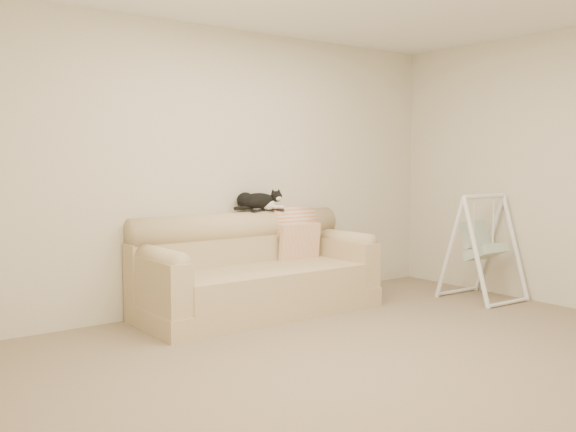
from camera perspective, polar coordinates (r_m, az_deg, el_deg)
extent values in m
plane|color=#746551|center=(4.71, 7.91, -12.13)|extent=(5.00, 5.00, 0.00)
cube|color=beige|center=(6.09, -5.29, 4.19)|extent=(5.00, 0.04, 2.60)
cube|color=beige|center=(6.51, 23.97, 3.83)|extent=(0.04, 4.00, 2.60)
cube|color=tan|center=(5.85, -2.57, -7.78)|extent=(2.20, 0.90, 0.18)
cube|color=tan|center=(5.72, -1.95, -5.93)|extent=(1.80, 0.68, 0.24)
cube|color=tan|center=(6.07, -4.38, -4.06)|extent=(2.20, 0.22, 0.50)
cylinder|color=tan|center=(6.02, -4.40, -0.99)|extent=(2.16, 0.28, 0.28)
cube|color=tan|center=(5.31, -11.50, -5.89)|extent=(0.20, 0.88, 0.42)
cylinder|color=tan|center=(5.28, -11.54, -3.65)|extent=(0.18, 0.84, 0.18)
cube|color=tan|center=(6.39, 4.81, -3.97)|extent=(0.20, 0.88, 0.42)
cylinder|color=tan|center=(6.36, 4.82, -2.10)|extent=(0.18, 0.84, 0.18)
cube|color=black|center=(6.11, -2.70, 0.52)|extent=(0.19, 0.11, 0.02)
cube|color=gray|center=(6.11, -2.70, 0.65)|extent=(0.11, 0.07, 0.01)
cube|color=black|center=(6.18, -1.13, 0.57)|extent=(0.16, 0.14, 0.02)
ellipsoid|color=black|center=(6.13, -2.68, 1.35)|extent=(0.39, 0.24, 0.15)
ellipsoid|color=black|center=(6.09, -3.80, 1.41)|extent=(0.20, 0.18, 0.15)
ellipsoid|color=white|center=(6.15, -1.73, 1.07)|extent=(0.16, 0.12, 0.11)
ellipsoid|color=black|center=(6.17, -1.05, 1.75)|extent=(0.13, 0.14, 0.11)
ellipsoid|color=white|center=(6.13, -0.84, 1.58)|extent=(0.07, 0.06, 0.04)
sphere|color=#BF7272|center=(6.11, -0.76, 1.57)|extent=(0.01, 0.01, 0.01)
cone|color=black|center=(6.16, -1.35, 2.23)|extent=(0.05, 0.05, 0.05)
cone|color=black|center=(6.19, -0.83, 2.25)|extent=(0.06, 0.07, 0.05)
sphere|color=gold|center=(6.12, -1.06, 1.80)|extent=(0.02, 0.02, 0.02)
sphere|color=gold|center=(6.14, -0.72, 1.80)|extent=(0.02, 0.02, 0.02)
ellipsoid|color=white|center=(6.14, -1.09, 0.83)|extent=(0.08, 0.10, 0.03)
ellipsoid|color=white|center=(6.16, -0.67, 0.84)|extent=(0.08, 0.10, 0.03)
cylinder|color=black|center=(6.02, -4.06, 0.72)|extent=(0.20, 0.06, 0.03)
cylinder|color=#E58148|center=(6.36, 0.11, -0.66)|extent=(0.46, 0.33, 0.33)
cube|color=#E58148|center=(6.25, 1.04, -2.61)|extent=(0.46, 0.09, 0.42)
cylinder|color=white|center=(6.33, 16.37, -3.11)|extent=(0.06, 0.36, 1.04)
cylinder|color=white|center=(6.53, 14.20, -2.81)|extent=(0.06, 0.36, 1.04)
cylinder|color=white|center=(6.79, 19.56, -2.65)|extent=(0.06, 0.36, 1.04)
cylinder|color=white|center=(6.99, 17.45, -2.39)|extent=(0.06, 0.36, 1.04)
cylinder|color=white|center=(6.61, 17.05, 1.68)|extent=(0.59, 0.07, 0.05)
cylinder|color=white|center=(6.55, 19.01, -7.28)|extent=(0.59, 0.06, 0.04)
cylinder|color=white|center=(6.94, 14.77, -6.48)|extent=(0.59, 0.06, 0.04)
cube|color=white|center=(6.64, 17.16, -3.06)|extent=(0.36, 0.32, 0.20)
cube|color=white|center=(6.71, 16.28, -1.58)|extent=(0.35, 0.17, 0.28)
cylinder|color=white|center=(6.51, 16.17, -0.51)|extent=(0.02, 0.02, 0.49)
cylinder|color=white|center=(6.74, 17.78, -0.37)|extent=(0.02, 0.02, 0.49)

